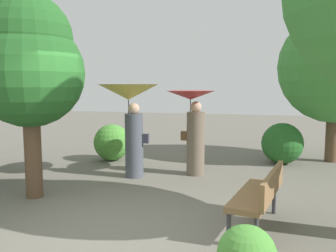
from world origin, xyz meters
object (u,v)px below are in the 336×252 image
object	(u,v)px
tree_near_right	(336,58)
tree_mid_left	(29,62)
person_left	(130,107)
person_right	(193,119)
park_bench	(260,193)

from	to	relation	value
tree_near_right	tree_mid_left	world-z (taller)	tree_near_right
person_left	person_right	distance (m)	1.40
person_left	person_right	bearing A→B (deg)	-68.46
person_left	person_right	world-z (taller)	person_left
person_right	tree_mid_left	world-z (taller)	tree_mid_left
person_right	person_left	bearing A→B (deg)	111.54
person_right	tree_near_right	bearing A→B (deg)	-56.76
person_left	park_bench	size ratio (longest dim) A/B	1.28
person_left	tree_near_right	distance (m)	5.42
person_left	park_bench	xyz separation A→B (m)	(2.73, -2.19, -1.00)
person_left	tree_mid_left	distance (m)	2.28
person_right	park_bench	size ratio (longest dim) A/B	1.19
person_left	park_bench	distance (m)	3.64
person_right	tree_near_right	size ratio (longest dim) A/B	0.44
person_left	tree_mid_left	world-z (taller)	tree_mid_left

